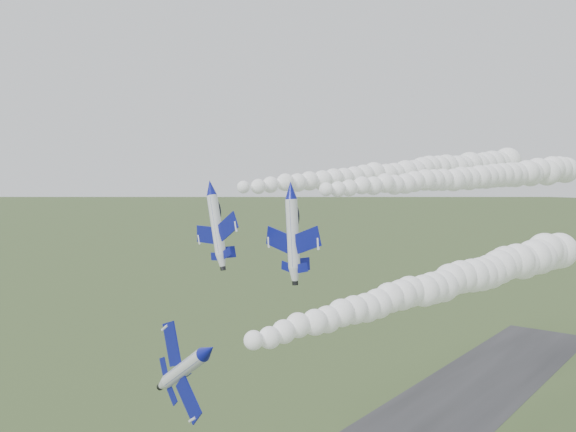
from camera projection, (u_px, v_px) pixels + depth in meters
name	position (u px, v px, depth m)	size (l,w,h in m)	color
jet_lead	(207.00, 351.00, 54.43)	(5.45, 11.21, 7.86)	silver
smoke_trail_jet_lead	(438.00, 285.00, 72.30)	(4.85, 54.59, 4.85)	white
jet_pair_left	(210.00, 188.00, 86.39)	(10.15, 12.27, 3.81)	silver
smoke_trail_jet_pair_left	(400.00, 173.00, 111.07)	(5.61, 72.39, 5.61)	white
jet_pair_right	(290.00, 190.00, 77.90)	(10.74, 12.53, 3.18)	silver
smoke_trail_jet_pair_right	(466.00, 178.00, 98.56)	(4.70, 61.87, 4.70)	white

